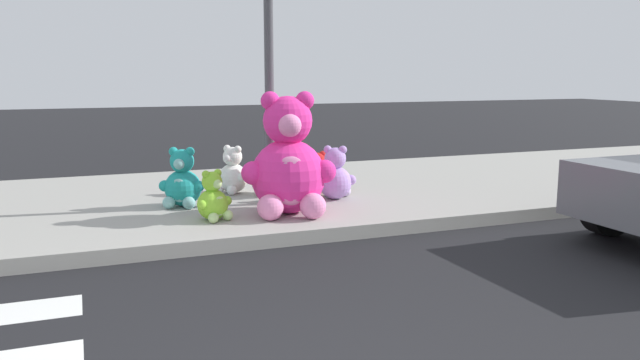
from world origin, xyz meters
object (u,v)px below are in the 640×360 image
Objects in this scene: plush_red at (317,176)px; plush_white at (232,174)px; sign_pole at (269,62)px; plush_lavender at (335,177)px; plush_brown at (272,174)px; plush_pink_large at (288,166)px; plush_lime at (213,200)px; plush_teal at (182,183)px.

plush_white is (-1.06, 0.37, 0.03)m from plush_red.
sign_pole reaches higher than plush_lavender.
plush_lavender is (0.85, 0.01, -1.43)m from sign_pole.
plush_lavender is (1.13, -0.86, 0.02)m from plush_white.
plush_red is at bearing -19.32° from plush_white.
sign_pole is 4.79× the size of plush_brown.
plush_pink_large is at bearing -124.68° from plush_red.
sign_pole is 5.83× the size of plush_lime.
plush_lavender reaches higher than plush_brown.
plush_brown is at bearing 71.18° from sign_pole.
plush_pink_large is 1.05m from plush_lavender.
sign_pole is at bearing -13.03° from plush_teal.
plush_white is 0.93× the size of plush_lavender.
plush_red is 1.94m from plush_lime.
plush_brown is 0.94× the size of plush_teal.
plush_red is 1.83m from plush_teal.
sign_pole is at bearing -108.82° from plush_brown.
plush_white reaches higher than plush_red.
plush_pink_large is 1.37m from plush_teal.
plush_red is 0.49m from plush_lavender.
plush_lavender reaches higher than plush_white.
plush_pink_large is 2.17× the size of plush_white.
plush_brown is 1.52m from plush_lime.
plush_teal is (-1.21, -0.31, 0.02)m from plush_brown.
plush_pink_large reaches higher than plush_red.
plush_brown is 0.56m from plush_white.
plush_red is at bearing 97.91° from plush_lavender.
plush_teal is (-1.81, -0.25, 0.06)m from plush_red.
sign_pole is 1.71m from plush_white.
plush_teal reaches higher than plush_lavender.
plush_pink_large is at bearing 0.55° from plush_lime.
sign_pole is 5.06× the size of plush_white.
plush_pink_large is at bearing -97.51° from plush_brown.
plush_lime is at bearing -110.53° from plush_white.
plush_lime is at bearing -160.13° from plush_lavender.
plush_lavender is (0.67, -0.54, 0.00)m from plush_brown.
sign_pole reaches higher than plush_teal.
plush_white is at bearing 69.47° from plush_lime.
plush_brown is 1.06× the size of plush_white.
plush_pink_large reaches higher than plush_lime.
sign_pole is at bearing -179.55° from plush_lavender.
plush_teal is at bearing -165.78° from plush_brown.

